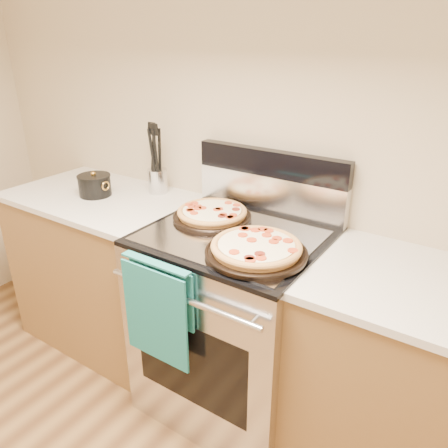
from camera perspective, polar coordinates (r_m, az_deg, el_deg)
The scene contains 16 objects.
wall_back at distance 2.04m, azimuth 6.96°, elevation 13.31°, with size 4.00×4.00×0.00m, color #C7B590.
range_body at distance 2.12m, azimuth 1.28°, elevation -12.86°, with size 0.76×0.68×0.90m, color #B7B7BC.
oven_window at distance 1.91m, azimuth -4.41°, elevation -17.83°, with size 0.56×0.01×0.40m, color black.
cooktop at distance 1.88m, azimuth 1.41°, elevation -1.54°, with size 0.76×0.68×0.02m, color black.
backsplash_lower at distance 2.09m, azimuth 6.00°, elevation 3.97°, with size 0.76×0.06×0.18m, color silver.
backsplash_upper at distance 2.05m, azimuth 6.18°, elevation 7.92°, with size 0.76×0.06×0.12m, color black.
oven_handle at distance 1.67m, azimuth -5.64°, elevation -9.55°, with size 0.03×0.03×0.70m, color silver.
dish_towel at distance 1.79m, azimuth -8.55°, elevation -10.99°, with size 0.32×0.05×0.42m, color #165770, non-canonical shape.
foil_sheet at distance 1.85m, azimuth 0.92°, elevation -1.51°, with size 0.70×0.55×0.01m, color gray.
cabinet_left at distance 2.64m, azimuth -14.76°, elevation -5.96°, with size 1.00×0.62×0.88m, color brown.
countertop_left at distance 2.45m, azimuth -15.85°, elevation 3.33°, with size 1.02×0.64×0.03m, color beige.
cabinet_right at distance 1.95m, azimuth 25.79°, elevation -20.07°, with size 1.00×0.62×0.88m, color brown.
pepperoni_pizza_back at distance 2.00m, azimuth -1.56°, elevation 1.34°, with size 0.36×0.36×0.05m, color #B67E37, non-canonical shape.
pepperoni_pizza_front at distance 1.68m, azimuth 4.23°, elevation -3.27°, with size 0.39×0.39×0.05m, color #B67E37, non-canonical shape.
utensil_crock at distance 2.40m, azimuth -8.64°, elevation 5.59°, with size 0.10×0.10×0.13m, color silver.
saucepan at distance 2.44m, azimuth -16.52°, elevation 4.77°, with size 0.17×0.17×0.10m, color black.
Camera 1 is at (0.91, 0.21, 1.71)m, focal length 35.00 mm.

